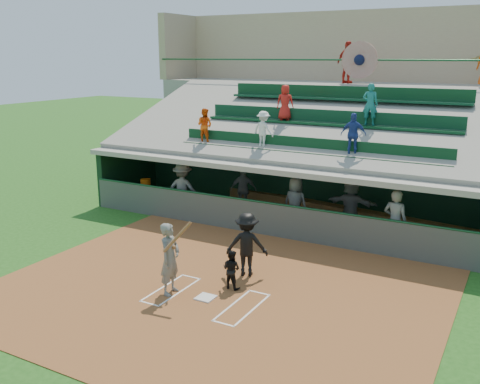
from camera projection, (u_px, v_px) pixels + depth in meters
The scene contains 19 objects.
ground at pixel (206, 299), 13.08m from camera, with size 100.00×100.00×0.00m, color #1E5116.
dirt_slab at pixel (216, 291), 13.50m from camera, with size 11.00×9.00×0.02m, color brown.
home_plate at pixel (206, 298), 13.07m from camera, with size 0.43×0.43×0.03m, color silver.
batters_box_chalk at pixel (206, 298), 13.07m from camera, with size 2.65×1.85×0.01m.
dugout_floor at pixel (308, 224), 18.81m from camera, with size 16.00×3.50×0.04m, color gray.
concourse_slab at pixel (365, 135), 23.98m from camera, with size 20.00×3.00×4.60m, color gray.
grandstand at pixel (344, 146), 21.46m from camera, with size 20.40×10.40×7.80m.
batter_at_plate at pixel (170, 258), 13.13m from camera, with size 0.87×0.77×1.95m.
catcher at pixel (231, 269), 13.53m from camera, with size 0.49×0.38×1.02m, color black.
home_umpire at pixel (247, 244), 14.27m from camera, with size 1.12×0.64×1.73m, color black.
dugout_bench at pixel (327, 210), 19.63m from camera, with size 15.36×0.46×0.46m, color olive.
white_table at pixel (148, 197), 20.98m from camera, with size 0.78×0.58×0.68m, color white.
water_cooler at pixel (146, 184), 20.82m from camera, with size 0.39×0.39×0.39m, color #D95F0C.
dugout_player_a at pixel (183, 189), 19.57m from camera, with size 1.27×0.73×1.97m, color #545652.
dugout_player_b at pixel (243, 190), 20.12m from camera, with size 0.98×0.41×1.68m, color #61635E.
dugout_player_c at pixel (295, 203), 18.10m from camera, with size 0.87×0.56×1.78m, color #5F625C.
dugout_player_d at pixel (351, 205), 17.77m from camera, with size 1.68×0.54×1.81m, color #5F625C.
dugout_player_e at pixel (395, 221), 15.83m from camera, with size 0.71×0.46×1.94m, color #5F625D.
concourse_staff_a at pixel (348, 62), 22.93m from camera, with size 1.04×0.43×1.78m, color #B52014.
Camera 1 is at (6.50, -10.14, 5.79)m, focal length 40.00 mm.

